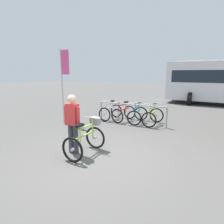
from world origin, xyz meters
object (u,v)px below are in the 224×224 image
(racked_bike_lime, at_px, (153,117))
(banner_flag, at_px, (64,73))
(featured_bicycle, at_px, (87,138))
(racked_bike_teal, at_px, (138,115))
(person_with_featured_bike, at_px, (73,122))
(racked_bike_red, at_px, (124,113))
(racked_bike_white, at_px, (111,112))

(racked_bike_lime, distance_m, banner_flag, 4.25)
(featured_bicycle, bearing_deg, racked_bike_teal, 88.89)
(racked_bike_teal, bearing_deg, racked_bike_lime, -1.11)
(person_with_featured_bike, bearing_deg, racked_bike_red, 93.99)
(racked_bike_teal, relative_size, racked_bike_lime, 1.03)
(racked_bike_red, height_order, banner_flag, banner_flag)
(racked_bike_red, height_order, racked_bike_teal, same)
(featured_bicycle, bearing_deg, racked_bike_white, 109.13)
(featured_bicycle, relative_size, person_with_featured_bike, 0.72)
(racked_bike_teal, distance_m, featured_bicycle, 3.80)
(racked_bike_red, distance_m, racked_bike_lime, 1.40)
(racked_bike_teal, bearing_deg, racked_bike_red, 178.89)
(racked_bike_red, bearing_deg, racked_bike_lime, -1.11)
(racked_bike_red, xyz_separation_m, person_with_featured_bike, (0.28, -3.95, 0.54))
(racked_bike_red, bearing_deg, racked_bike_teal, -1.11)
(racked_bike_teal, relative_size, person_with_featured_bike, 0.70)
(racked_bike_teal, height_order, racked_bike_lime, same)
(racked_bike_white, bearing_deg, racked_bike_red, -1.11)
(person_with_featured_bike, distance_m, banner_flag, 3.57)
(racked_bike_red, bearing_deg, racked_bike_white, 178.89)
(person_with_featured_bike, bearing_deg, racked_bike_lime, 74.00)
(racked_bike_teal, bearing_deg, featured_bicycle, -91.11)
(featured_bicycle, xyz_separation_m, banner_flag, (-2.70, 2.21, 1.78))
(racked_bike_lime, bearing_deg, person_with_featured_bike, -106.00)
(racked_bike_teal, xyz_separation_m, banner_flag, (-2.78, -1.59, 1.86))
(racked_bike_teal, height_order, featured_bicycle, same)
(racked_bike_white, xyz_separation_m, person_with_featured_bike, (0.98, -3.96, 0.54))
(racked_bike_lime, distance_m, featured_bicycle, 3.86)
(racked_bike_red, relative_size, banner_flag, 0.37)
(racked_bike_white, xyz_separation_m, racked_bike_lime, (2.10, -0.04, 0.00))
(racked_bike_lime, xyz_separation_m, person_with_featured_bike, (-1.12, -3.92, 0.54))
(racked_bike_teal, bearing_deg, racked_bike_white, 178.89)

